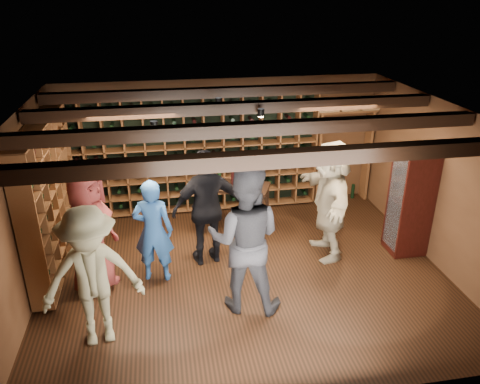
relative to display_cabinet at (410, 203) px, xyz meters
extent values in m
plane|color=black|center=(-2.71, -0.20, -0.86)|extent=(6.00, 6.00, 0.00)
plane|color=#57341D|center=(-2.71, 2.30, 0.39)|extent=(6.00, 0.00, 6.00)
plane|color=#57341D|center=(-2.71, -2.70, 0.39)|extent=(6.00, 0.00, 6.00)
plane|color=#57341D|center=(-5.71, -0.20, 0.39)|extent=(0.00, 5.00, 5.00)
plane|color=#57341D|center=(0.29, -0.20, 0.39)|extent=(0.00, 5.00, 5.00)
plane|color=black|center=(-2.71, -0.20, 1.64)|extent=(6.00, 6.00, 0.00)
cube|color=black|center=(-2.71, -1.80, 1.56)|extent=(5.90, 0.18, 0.16)
cube|color=black|center=(-2.71, -0.70, 1.56)|extent=(5.90, 0.18, 0.16)
cube|color=black|center=(-2.71, 0.40, 1.56)|extent=(5.90, 0.18, 0.16)
cube|color=black|center=(-2.71, 1.50, 1.56)|extent=(5.90, 0.18, 0.16)
cylinder|color=black|center=(-3.91, -0.20, 1.53)|extent=(0.10, 0.10, 0.10)
cylinder|color=black|center=(-2.41, 0.20, 1.53)|extent=(0.10, 0.10, 0.10)
cylinder|color=black|center=(-1.31, -0.50, 1.53)|extent=(0.10, 0.10, 0.10)
cylinder|color=black|center=(-2.91, 1.00, 1.53)|extent=(0.10, 0.10, 0.10)
cube|color=brown|center=(-3.24, 2.13, 0.29)|extent=(4.65, 0.30, 2.20)
cube|color=black|center=(-3.24, 2.13, 0.29)|extent=(4.56, 0.02, 2.16)
cube|color=brown|center=(-5.54, 0.62, 0.29)|extent=(0.30, 2.65, 2.20)
cube|color=black|center=(-5.54, 0.62, 0.29)|extent=(0.29, 0.02, 2.16)
cube|color=brown|center=(-0.31, 2.12, 0.99)|extent=(1.15, 0.32, 0.04)
cube|color=brown|center=(0.21, 2.12, 0.07)|extent=(0.05, 0.28, 1.85)
cube|color=brown|center=(-0.83, 2.12, 0.07)|extent=(0.05, 0.28, 1.85)
cube|color=tan|center=(-0.71, 2.12, 1.11)|extent=(0.40, 0.30, 0.20)
cube|color=tan|center=(-0.26, 2.12, 1.11)|extent=(0.40, 0.30, 0.20)
cube|color=tan|center=(0.09, 2.12, 1.11)|extent=(0.40, 0.30, 0.20)
cube|color=black|center=(0.01, 0.00, -0.81)|extent=(0.55, 0.50, 0.10)
cube|color=black|center=(0.01, 0.00, 0.04)|extent=(0.55, 0.50, 1.70)
cube|color=white|center=(-0.25, 0.00, 0.04)|extent=(0.01, 0.46, 1.60)
cube|color=black|center=(0.01, 0.00, 0.04)|extent=(0.50, 0.44, 0.02)
sphere|color=#59260C|center=(-0.01, 0.00, 0.14)|extent=(0.18, 0.18, 0.18)
imported|color=navy|center=(-4.04, -0.10, -0.06)|extent=(0.64, 0.48, 1.59)
imported|color=black|center=(-2.86, -0.97, 0.17)|extent=(1.18, 1.03, 2.05)
imported|color=maroon|center=(-4.89, -0.19, 0.06)|extent=(0.92, 1.06, 1.82)
imported|color=black|center=(-3.22, 0.24, 0.07)|extent=(1.16, 0.65, 1.86)
imported|color=#7F7858|center=(-4.75, -1.34, 0.05)|extent=(1.26, 0.84, 1.82)
imported|color=tan|center=(-1.29, 0.15, 0.11)|extent=(0.65, 1.81, 1.92)
cube|color=black|center=(-2.63, 1.17, -0.01)|extent=(1.29, 0.97, 0.05)
cube|color=black|center=(-3.22, 1.15, -0.44)|extent=(0.08, 0.08, 0.83)
cube|color=black|center=(-2.23, 0.74, -0.44)|extent=(0.08, 0.08, 0.83)
cube|color=black|center=(-3.03, 1.59, -0.44)|extent=(0.08, 0.08, 0.83)
cube|color=black|center=(-2.05, 1.19, -0.44)|extent=(0.08, 0.08, 0.83)
cylinder|color=black|center=(-2.88, 1.32, 0.16)|extent=(0.07, 0.07, 0.28)
cylinder|color=black|center=(-2.66, 1.23, 0.16)|extent=(0.07, 0.07, 0.28)
cylinder|color=black|center=(-2.39, 1.12, 0.16)|extent=(0.07, 0.07, 0.28)
camera|label=1|loc=(-3.83, -6.16, 3.19)|focal=35.00mm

